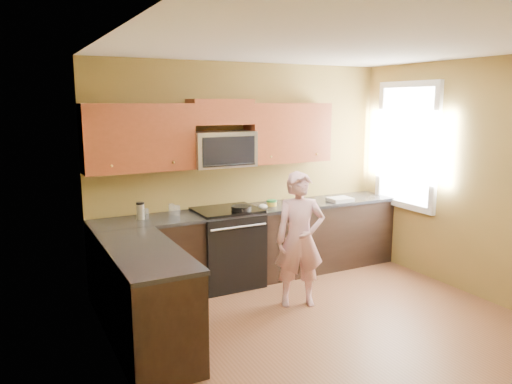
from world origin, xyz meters
TOP-DOWN VIEW (x-y plane):
  - floor at (0.00, 0.00)m, footprint 4.00×4.00m
  - ceiling at (0.00, 0.00)m, footprint 4.00×4.00m
  - wall_back at (0.00, 2.00)m, footprint 4.00×0.00m
  - wall_left at (-2.00, 0.00)m, footprint 0.00×4.00m
  - wall_right at (2.00, 0.00)m, footprint 0.00×4.00m
  - cabinet_back_run at (0.00, 1.70)m, footprint 4.00×0.60m
  - cabinet_left_run at (-1.70, 0.60)m, footprint 0.60×1.60m
  - countertop_back at (0.00, 1.69)m, footprint 4.00×0.62m
  - countertop_left at (-1.69, 0.60)m, footprint 0.62×1.60m
  - stove at (-0.40, 1.68)m, footprint 0.76×0.65m
  - microwave at (-0.40, 1.80)m, footprint 0.76×0.40m
  - upper_cab_left at (-1.39, 1.83)m, footprint 1.22×0.33m
  - upper_cab_right at (0.54, 1.83)m, footprint 1.12×0.33m
  - upper_cab_over_mw at (-0.40, 1.83)m, footprint 0.76×0.33m
  - window at (1.98, 1.20)m, footprint 0.06×1.06m
  - woman at (0.05, 0.75)m, footprint 0.63×0.53m
  - frying_pan at (-0.28, 1.52)m, footprint 0.37×0.47m
  - butter_tub at (0.23, 1.70)m, footprint 0.15×0.15m
  - toast_slice at (0.61, 1.57)m, footprint 0.13×0.13m
  - napkin_a at (0.05, 1.59)m, footprint 0.14×0.14m
  - napkin_b at (0.51, 1.58)m, footprint 0.16×0.17m
  - dish_towel at (1.17, 1.53)m, footprint 0.30×0.25m
  - travel_mug at (-1.43, 1.74)m, footprint 0.11×0.11m
  - glass_a at (-1.00, 1.74)m, footprint 0.07×0.07m
  - glass_b at (-1.37, 1.72)m, footprint 0.09×0.09m
  - glass_c at (-1.03, 1.85)m, footprint 0.09×0.09m

SIDE VIEW (x-z plane):
  - floor at x=0.00m, z-range 0.00..0.00m
  - cabinet_back_run at x=0.00m, z-range 0.00..0.88m
  - cabinet_left_run at x=-1.70m, z-range 0.00..0.88m
  - stove at x=-0.40m, z-range 0.00..0.95m
  - woman at x=0.05m, z-range 0.00..1.48m
  - countertop_back at x=0.00m, z-range 0.88..0.92m
  - countertop_left at x=-1.69m, z-range 0.88..0.92m
  - travel_mug at x=-1.43m, z-range 0.82..1.02m
  - butter_tub at x=0.23m, z-range 0.87..0.97m
  - toast_slice at x=0.61m, z-range 0.92..0.93m
  - dish_towel at x=1.17m, z-range 0.92..0.97m
  - frying_pan at x=-0.28m, z-range 0.92..0.98m
  - napkin_a at x=0.05m, z-range 0.92..0.98m
  - napkin_b at x=0.51m, z-range 0.92..0.99m
  - glass_a at x=-1.00m, z-range 0.92..1.04m
  - glass_b at x=-1.37m, z-range 0.92..1.04m
  - glass_c at x=-1.03m, z-range 0.92..1.04m
  - wall_back at x=0.00m, z-range -0.65..3.35m
  - wall_left at x=-2.00m, z-range -0.65..3.35m
  - wall_right at x=2.00m, z-range -0.65..3.35m
  - microwave at x=-0.40m, z-range 1.24..1.66m
  - upper_cab_left at x=-1.39m, z-range 1.07..1.82m
  - upper_cab_right at x=0.54m, z-range 1.07..1.82m
  - window at x=1.98m, z-range 0.82..2.48m
  - upper_cab_over_mw at x=-0.40m, z-range 1.95..2.25m
  - ceiling at x=0.00m, z-range 2.70..2.70m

